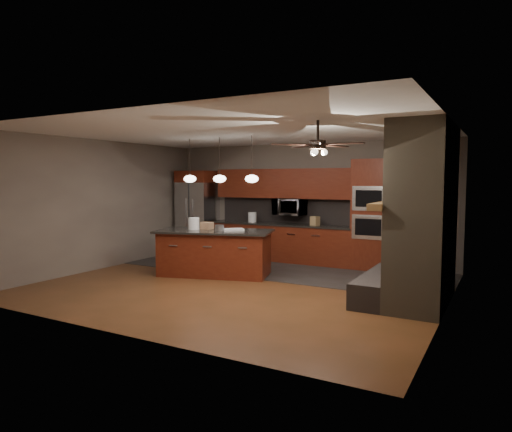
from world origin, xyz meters
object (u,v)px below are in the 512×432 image
Objects in this scene: white_bucket at (194,224)px; counter_box at (315,221)px; microwave at (290,207)px; cardboard_box at (207,226)px; oven_tower at (372,215)px; paint_can at (220,228)px; refrigerator at (197,212)px; paint_tray at (233,230)px; counter_bucket at (252,217)px; kitchen_island at (215,252)px.

counter_box is (1.80, 2.18, -0.04)m from white_bucket.
microwave is 2.32m from cardboard_box.
oven_tower is at bearing 41.57° from cardboard_box.
white_bucket is at bearing -134.91° from cardboard_box.
refrigerator is at bearing 134.81° from paint_can.
paint_tray is at bearing 14.91° from white_bucket.
microwave is 2.32m from paint_can.
paint_can is (0.61, 0.04, -0.06)m from white_bucket.
counter_bucket is at bearing 98.52° from cardboard_box.
paint_can reaches higher than paint_tray.
paint_can is at bearing -102.71° from microwave.
paint_tray is at bearing -39.87° from refrigerator.
counter_box is (1.35, 2.09, 0.54)m from kitchen_island.
oven_tower is at bearing 1.61° from paint_tray.
microwave is at bearing 72.86° from cardboard_box.
refrigerator reaches higher than microwave.
microwave is 0.29× the size of kitchen_island.
oven_tower is at bearing 0.92° from refrigerator.
microwave is at bearing 77.29° from paint_can.
microwave reaches higher than counter_box.
cardboard_box is (1.70, -1.98, -0.09)m from refrigerator.
oven_tower is at bearing 41.39° from paint_can.
kitchen_island is at bearing -106.97° from microwave.
white_bucket is 1.02× the size of counter_bucket.
paint_tray is (2.31, -1.93, -0.15)m from refrigerator.
kitchen_island is (-0.67, -2.19, -0.84)m from microwave.
white_bucket is at bearing -116.04° from microwave.
microwave reaches higher than kitchen_island.
white_bucket is at bearing -105.88° from counter_box.
paint_can is at bearing -95.39° from counter_box.
oven_tower is at bearing 35.74° from white_bucket.
counter_bucket is at bearing 179.86° from oven_tower.
cardboard_box is 1.13× the size of counter_box.
counter_bucket is at bearing 102.53° from paint_can.
paint_can is (-0.51, -2.24, -0.32)m from microwave.
microwave is at bearing -164.76° from counter_box.
oven_tower is 3.81m from white_bucket.
oven_tower is at bearing -0.14° from counter_bucket.
oven_tower reaches higher than counter_bucket.
cardboard_box is at bearing 145.42° from kitchen_island.
oven_tower is 3.31m from paint_can.
counter_box is (1.59, 2.01, 0.01)m from cardboard_box.
paint_tray is at bearing 1.89° from kitchen_island.
paint_tray is (0.21, 0.18, -0.04)m from paint_can.
counter_box is (0.97, 1.96, 0.06)m from paint_tray.
paint_can is 0.28m from paint_tray.
paint_can is at bearing -77.47° from counter_bucket.
kitchen_island is at bearing -11.77° from cardboard_box.
white_bucket is 0.27m from cardboard_box.
paint_tray is 2.19m from counter_box.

